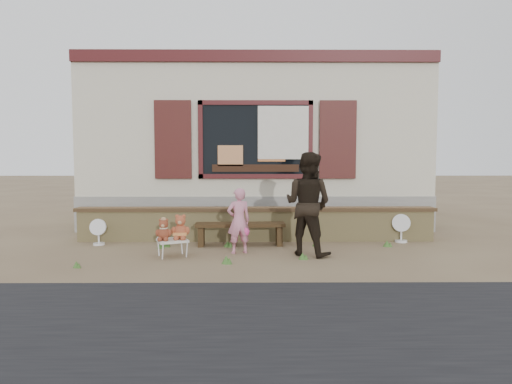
{
  "coord_description": "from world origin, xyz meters",
  "views": [
    {
      "loc": [
        -0.06,
        -7.44,
        1.58
      ],
      "look_at": [
        0.0,
        0.6,
        1.0
      ],
      "focal_mm": 30.0,
      "sensor_mm": 36.0,
      "label": 1
    }
  ],
  "objects_px": {
    "folding_chair": "(172,241)",
    "bench": "(240,229)",
    "child": "(239,221)",
    "adult": "(308,204)",
    "teddy_bear_left": "(164,229)",
    "teddy_bear_right": "(181,226)"
  },
  "relations": [
    {
      "from": "adult",
      "to": "teddy_bear_right",
      "type": "bearing_deg",
      "value": 35.63
    },
    {
      "from": "child",
      "to": "adult",
      "type": "distance_m",
      "value": 1.21
    },
    {
      "from": "child",
      "to": "adult",
      "type": "relative_size",
      "value": 0.65
    },
    {
      "from": "adult",
      "to": "teddy_bear_left",
      "type": "bearing_deg",
      "value": 38.05
    },
    {
      "from": "teddy_bear_left",
      "to": "adult",
      "type": "relative_size",
      "value": 0.21
    },
    {
      "from": "folding_chair",
      "to": "adult",
      "type": "xyz_separation_m",
      "value": [
        2.26,
        0.12,
        0.61
      ]
    },
    {
      "from": "teddy_bear_right",
      "to": "adult",
      "type": "relative_size",
      "value": 0.24
    },
    {
      "from": "bench",
      "to": "child",
      "type": "xyz_separation_m",
      "value": [
        -0.01,
        -0.67,
        0.25
      ]
    },
    {
      "from": "child",
      "to": "teddy_bear_left",
      "type": "bearing_deg",
      "value": -2.75
    },
    {
      "from": "bench",
      "to": "child",
      "type": "height_order",
      "value": "child"
    },
    {
      "from": "teddy_bear_left",
      "to": "child",
      "type": "relative_size",
      "value": 0.32
    },
    {
      "from": "teddy_bear_left",
      "to": "folding_chair",
      "type": "bearing_deg",
      "value": 0.0
    },
    {
      "from": "folding_chair",
      "to": "teddy_bear_right",
      "type": "xyz_separation_m",
      "value": [
        0.13,
        0.05,
        0.24
      ]
    },
    {
      "from": "teddy_bear_left",
      "to": "teddy_bear_right",
      "type": "distance_m",
      "value": 0.28
    },
    {
      "from": "teddy_bear_right",
      "to": "bench",
      "type": "bearing_deg",
      "value": 18.81
    },
    {
      "from": "bench",
      "to": "folding_chair",
      "type": "distance_m",
      "value": 1.44
    },
    {
      "from": "folding_chair",
      "to": "teddy_bear_right",
      "type": "bearing_deg",
      "value": -0.0
    },
    {
      "from": "folding_chair",
      "to": "child",
      "type": "distance_m",
      "value": 1.16
    },
    {
      "from": "teddy_bear_left",
      "to": "child",
      "type": "bearing_deg",
      "value": -8.81
    },
    {
      "from": "bench",
      "to": "adult",
      "type": "height_order",
      "value": "adult"
    },
    {
      "from": "bench",
      "to": "teddy_bear_right",
      "type": "xyz_separation_m",
      "value": [
        -0.97,
        -0.87,
        0.18
      ]
    },
    {
      "from": "folding_chair",
      "to": "bench",
      "type": "bearing_deg",
      "value": 17.01
    }
  ]
}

